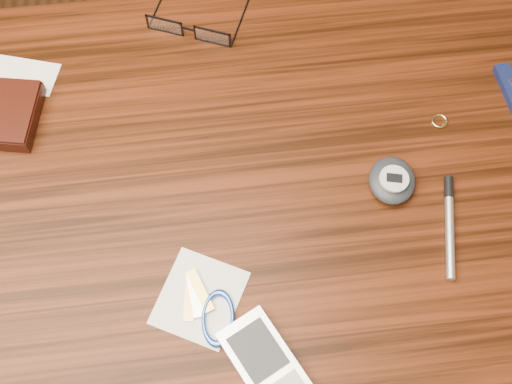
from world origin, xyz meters
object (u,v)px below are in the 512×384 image
eyeglasses (190,27)px  desk (207,251)px  notepad_keys (209,308)px  pedometer (392,180)px  pda_phone (265,363)px  silver_pen (449,219)px

eyeglasses → desk: bearing=-91.9°
notepad_keys → eyeglasses: bearing=88.8°
eyeglasses → pedometer: 0.34m
desk → notepad_keys: size_ratio=8.07×
pda_phone → silver_pen: pda_phone is taller
pda_phone → desk: bearing=107.6°
notepad_keys → silver_pen: (0.29, 0.07, 0.00)m
pda_phone → silver_pen: (0.23, 0.14, -0.00)m
silver_pen → pedometer: bearing=137.3°
pda_phone → pedometer: pedometer is taller
desk → pedometer: size_ratio=13.32×
eyeglasses → silver_pen: bearing=-47.8°
pedometer → silver_pen: (0.06, -0.05, -0.01)m
eyeglasses → silver_pen: eyeglasses is taller
pedometer → notepad_keys: (-0.23, -0.13, -0.01)m
desk → pda_phone: (0.05, -0.17, 0.11)m
pedometer → desk: bearing=-174.7°
silver_pen → eyeglasses: bearing=132.2°
eyeglasses → silver_pen: size_ratio=1.25×
desk → silver_pen: bearing=-6.4°
pedometer → notepad_keys: 0.26m
pedometer → notepad_keys: size_ratio=0.61×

